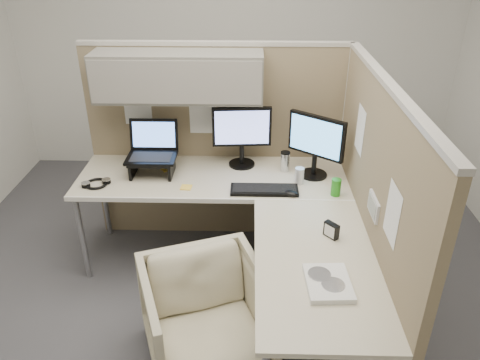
{
  "coord_description": "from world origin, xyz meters",
  "views": [
    {
      "loc": [
        0.17,
        -2.52,
        2.34
      ],
      "look_at": [
        0.1,
        0.25,
        0.85
      ],
      "focal_mm": 35.0,
      "sensor_mm": 36.0,
      "label": 1
    }
  ],
  "objects_px": {
    "desk": "(243,210)",
    "office_chair": "(206,313)",
    "monitor_left": "(242,132)",
    "keyboard": "(264,190)"
  },
  "relations": [
    {
      "from": "desk",
      "to": "office_chair",
      "type": "distance_m",
      "value": 0.72
    },
    {
      "from": "desk",
      "to": "monitor_left",
      "type": "height_order",
      "value": "monitor_left"
    },
    {
      "from": "keyboard",
      "to": "office_chair",
      "type": "bearing_deg",
      "value": -113.48
    },
    {
      "from": "monitor_left",
      "to": "keyboard",
      "type": "bearing_deg",
      "value": -72.23
    },
    {
      "from": "desk",
      "to": "monitor_left",
      "type": "bearing_deg",
      "value": 92.23
    },
    {
      "from": "keyboard",
      "to": "desk",
      "type": "bearing_deg",
      "value": -127.74
    },
    {
      "from": "desk",
      "to": "keyboard",
      "type": "relative_size",
      "value": 4.25
    },
    {
      "from": "desk",
      "to": "monitor_left",
      "type": "distance_m",
      "value": 0.67
    },
    {
      "from": "desk",
      "to": "office_chair",
      "type": "xyz_separation_m",
      "value": [
        -0.2,
        -0.61,
        -0.33
      ]
    },
    {
      "from": "keyboard",
      "to": "monitor_left",
      "type": "bearing_deg",
      "value": 112.21
    }
  ]
}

